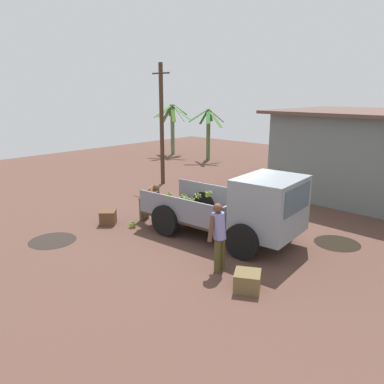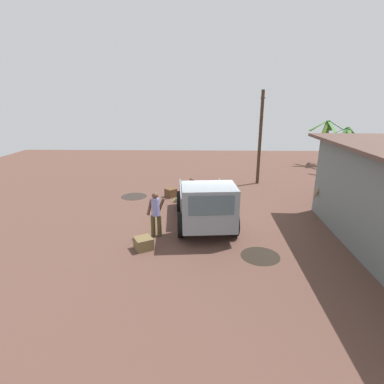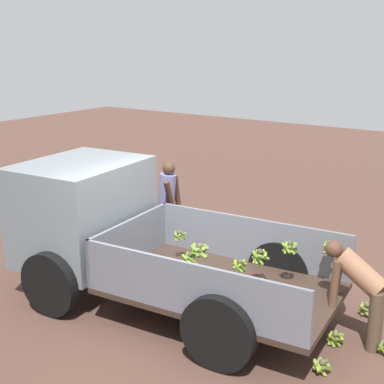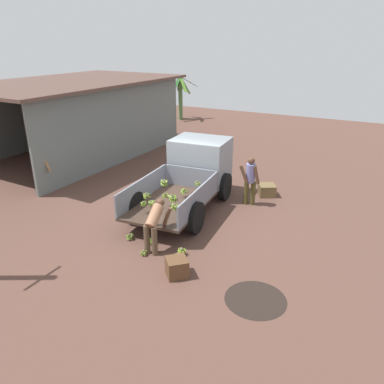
{
  "view_description": "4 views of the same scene",
  "coord_description": "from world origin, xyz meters",
  "px_view_note": "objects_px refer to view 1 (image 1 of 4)",
  "views": [
    {
      "loc": [
        6.67,
        -8.47,
        4.15
      ],
      "look_at": [
        -0.71,
        -0.54,
        1.24
      ],
      "focal_mm": 35.0,
      "sensor_mm": 36.0,
      "label": 1
    },
    {
      "loc": [
        11.66,
        -0.44,
        4.85
      ],
      "look_at": [
        0.96,
        -0.72,
        1.53
      ],
      "focal_mm": 28.0,
      "sensor_mm": 36.0,
      "label": 2
    },
    {
      "loc": [
        -4.08,
        5.39,
        3.74
      ],
      "look_at": [
        0.38,
        -1.13,
        1.5
      ],
      "focal_mm": 50.0,
      "sensor_mm": 36.0,
      "label": 3
    },
    {
      "loc": [
        -9.5,
        -5.71,
        5.15
      ],
      "look_at": [
        -0.44,
        -0.91,
        0.95
      ],
      "focal_mm": 35.0,
      "sensor_mm": 36.0,
      "label": 4
    }
  ],
  "objects_px": {
    "banana_bunch_on_ground_1": "(158,218)",
    "cargo_truck": "(253,208)",
    "person_bystander_near_shed": "(283,175)",
    "wooden_crate_1": "(247,281)",
    "utility_pole": "(162,124)",
    "banana_bunch_on_ground_0": "(143,215)",
    "wooden_crate_0": "(108,217)",
    "person_foreground_visitor": "(219,234)",
    "banana_bunch_on_ground_2": "(133,224)",
    "banana_bunch_on_ground_3": "(171,212)",
    "person_worker_loading": "(149,198)"
  },
  "relations": [
    {
      "from": "banana_bunch_on_ground_1",
      "to": "cargo_truck",
      "type": "bearing_deg",
      "value": 7.66
    },
    {
      "from": "person_bystander_near_shed",
      "to": "wooden_crate_1",
      "type": "distance_m",
      "value": 7.95
    },
    {
      "from": "utility_pole",
      "to": "banana_bunch_on_ground_0",
      "type": "bearing_deg",
      "value": -50.5
    },
    {
      "from": "utility_pole",
      "to": "wooden_crate_0",
      "type": "distance_m",
      "value": 6.24
    },
    {
      "from": "cargo_truck",
      "to": "wooden_crate_0",
      "type": "bearing_deg",
      "value": -162.56
    },
    {
      "from": "wooden_crate_1",
      "to": "person_bystander_near_shed",
      "type": "bearing_deg",
      "value": 114.66
    },
    {
      "from": "person_foreground_visitor",
      "to": "banana_bunch_on_ground_2",
      "type": "relative_size",
      "value": 7.01
    },
    {
      "from": "person_foreground_visitor",
      "to": "banana_bunch_on_ground_1",
      "type": "xyz_separation_m",
      "value": [
        -3.71,
        1.42,
        -0.82
      ]
    },
    {
      "from": "person_bystander_near_shed",
      "to": "banana_bunch_on_ground_2",
      "type": "height_order",
      "value": "person_bystander_near_shed"
    },
    {
      "from": "banana_bunch_on_ground_1",
      "to": "banana_bunch_on_ground_3",
      "type": "bearing_deg",
      "value": 97.23
    },
    {
      "from": "person_foreground_visitor",
      "to": "person_bystander_near_shed",
      "type": "bearing_deg",
      "value": -83.66
    },
    {
      "from": "utility_pole",
      "to": "person_bystander_near_shed",
      "type": "relative_size",
      "value": 3.33
    },
    {
      "from": "banana_bunch_on_ground_3",
      "to": "person_foreground_visitor",
      "type": "bearing_deg",
      "value": -28.91
    },
    {
      "from": "utility_pole",
      "to": "banana_bunch_on_ground_1",
      "type": "xyz_separation_m",
      "value": [
        3.72,
        -3.66,
        -2.65
      ]
    },
    {
      "from": "person_worker_loading",
      "to": "wooden_crate_1",
      "type": "xyz_separation_m",
      "value": [
        4.95,
        -1.48,
        -0.58
      ]
    },
    {
      "from": "banana_bunch_on_ground_1",
      "to": "wooden_crate_1",
      "type": "distance_m",
      "value": 5.06
    },
    {
      "from": "person_foreground_visitor",
      "to": "banana_bunch_on_ground_0",
      "type": "distance_m",
      "value": 4.57
    },
    {
      "from": "utility_pole",
      "to": "person_worker_loading",
      "type": "height_order",
      "value": "utility_pole"
    },
    {
      "from": "cargo_truck",
      "to": "wooden_crate_0",
      "type": "distance_m",
      "value": 4.77
    },
    {
      "from": "person_foreground_visitor",
      "to": "person_worker_loading",
      "type": "distance_m",
      "value": 4.08
    },
    {
      "from": "person_worker_loading",
      "to": "wooden_crate_1",
      "type": "relative_size",
      "value": 2.38
    },
    {
      "from": "cargo_truck",
      "to": "wooden_crate_0",
      "type": "relative_size",
      "value": 10.08
    },
    {
      "from": "person_foreground_visitor",
      "to": "banana_bunch_on_ground_1",
      "type": "distance_m",
      "value": 4.06
    },
    {
      "from": "wooden_crate_0",
      "to": "wooden_crate_1",
      "type": "xyz_separation_m",
      "value": [
        5.7,
        -0.39,
        -0.02
      ]
    },
    {
      "from": "banana_bunch_on_ground_3",
      "to": "wooden_crate_0",
      "type": "height_order",
      "value": "wooden_crate_0"
    },
    {
      "from": "person_bystander_near_shed",
      "to": "banana_bunch_on_ground_0",
      "type": "distance_m",
      "value": 6.05
    },
    {
      "from": "cargo_truck",
      "to": "banana_bunch_on_ground_0",
      "type": "bearing_deg",
      "value": -176.37
    },
    {
      "from": "person_foreground_visitor",
      "to": "banana_bunch_on_ground_2",
      "type": "xyz_separation_m",
      "value": [
        -3.82,
        0.43,
        -0.82
      ]
    },
    {
      "from": "cargo_truck",
      "to": "person_bystander_near_shed",
      "type": "bearing_deg",
      "value": 106.3
    },
    {
      "from": "utility_pole",
      "to": "wooden_crate_1",
      "type": "relative_size",
      "value": 9.7
    },
    {
      "from": "cargo_truck",
      "to": "person_foreground_visitor",
      "type": "height_order",
      "value": "cargo_truck"
    },
    {
      "from": "person_foreground_visitor",
      "to": "person_bystander_near_shed",
      "type": "relative_size",
      "value": 1.03
    },
    {
      "from": "banana_bunch_on_ground_1",
      "to": "banana_bunch_on_ground_0",
      "type": "bearing_deg",
      "value": -166.91
    },
    {
      "from": "banana_bunch_on_ground_3",
      "to": "wooden_crate_1",
      "type": "distance_m",
      "value": 5.4
    },
    {
      "from": "person_bystander_near_shed",
      "to": "banana_bunch_on_ground_3",
      "type": "height_order",
      "value": "person_bystander_near_shed"
    },
    {
      "from": "banana_bunch_on_ground_2",
      "to": "banana_bunch_on_ground_0",
      "type": "bearing_deg",
      "value": 119.77
    },
    {
      "from": "banana_bunch_on_ground_0",
      "to": "wooden_crate_1",
      "type": "xyz_separation_m",
      "value": [
        5.35,
        -1.57,
        0.1
      ]
    },
    {
      "from": "banana_bunch_on_ground_2",
      "to": "wooden_crate_0",
      "type": "height_order",
      "value": "wooden_crate_0"
    },
    {
      "from": "banana_bunch_on_ground_2",
      "to": "wooden_crate_1",
      "type": "height_order",
      "value": "wooden_crate_1"
    },
    {
      "from": "cargo_truck",
      "to": "banana_bunch_on_ground_3",
      "type": "height_order",
      "value": "cargo_truck"
    },
    {
      "from": "banana_bunch_on_ground_1",
      "to": "banana_bunch_on_ground_2",
      "type": "xyz_separation_m",
      "value": [
        -0.1,
        -0.99,
        0.01
      ]
    },
    {
      "from": "banana_bunch_on_ground_1",
      "to": "banana_bunch_on_ground_2",
      "type": "distance_m",
      "value": 0.99
    },
    {
      "from": "person_foreground_visitor",
      "to": "banana_bunch_on_ground_3",
      "type": "height_order",
      "value": "person_foreground_visitor"
    },
    {
      "from": "banana_bunch_on_ground_0",
      "to": "banana_bunch_on_ground_3",
      "type": "relative_size",
      "value": 0.78
    },
    {
      "from": "person_foreground_visitor",
      "to": "banana_bunch_on_ground_0",
      "type": "xyz_separation_m",
      "value": [
        -4.3,
        1.28,
        -0.83
      ]
    },
    {
      "from": "utility_pole",
      "to": "banana_bunch_on_ground_3",
      "type": "xyz_separation_m",
      "value": [
        3.63,
        -2.98,
        -2.64
      ]
    },
    {
      "from": "banana_bunch_on_ground_2",
      "to": "wooden_crate_0",
      "type": "distance_m",
      "value": 0.9
    },
    {
      "from": "person_foreground_visitor",
      "to": "banana_bunch_on_ground_1",
      "type": "relative_size",
      "value": 6.81
    },
    {
      "from": "person_foreground_visitor",
      "to": "wooden_crate_0",
      "type": "relative_size",
      "value": 3.49
    },
    {
      "from": "utility_pole",
      "to": "banana_bunch_on_ground_3",
      "type": "relative_size",
      "value": 23.59
    }
  ]
}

